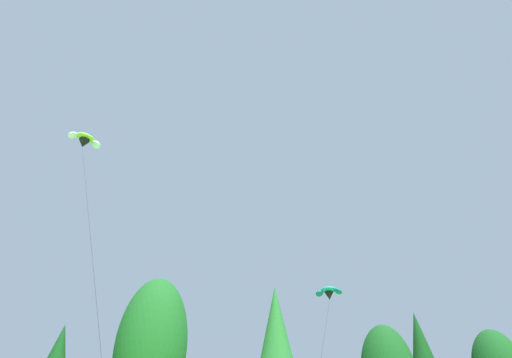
{
  "coord_description": "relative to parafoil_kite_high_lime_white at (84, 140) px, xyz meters",
  "views": [
    {
      "loc": [
        -2.6,
        5.92,
        2.23
      ],
      "look_at": [
        2.4,
        24.32,
        15.1
      ],
      "focal_mm": 27.57,
      "sensor_mm": 36.0,
      "label": 1
    }
  ],
  "objects": [
    {
      "name": "parafoil_kite_mid_teal",
      "position": [
        22.8,
        1.69,
        -11.09
      ],
      "size": [
        10.54,
        17.16,
        12.25
      ],
      "color": "teal"
    },
    {
      "name": "parafoil_kite_high_lime_white",
      "position": [
        0.0,
        0.0,
        0.0
      ],
      "size": [
        8.86,
        16.39,
        23.88
      ],
      "color": "#93D633"
    },
    {
      "name": "treeline_tree_f",
      "position": [
        8.27,
        4.2,
        -15.9
      ],
      "size": [
        5.58,
        5.58,
        14.01
      ],
      "color": "#472D19",
      "rests_on": "ground_plane"
    },
    {
      "name": "treeline_tree_g",
      "position": [
        18.85,
        4.92,
        -15.26
      ],
      "size": [
        4.8,
        4.8,
        14.56
      ],
      "color": "#472D19",
      "rests_on": "ground_plane"
    }
  ]
}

